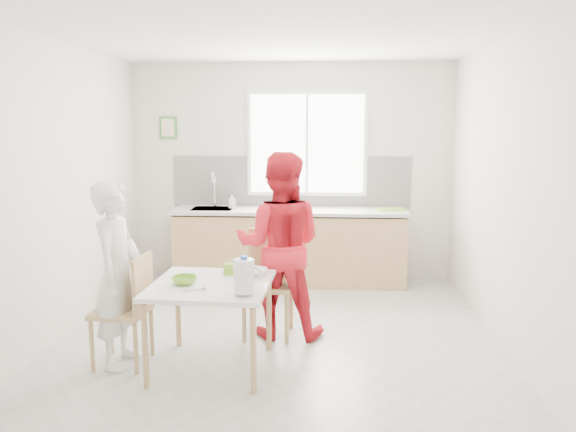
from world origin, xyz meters
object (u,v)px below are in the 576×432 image
chair_left (129,305)px  person_white (118,274)px  bowl_green (184,280)px  bowl_white (254,272)px  dining_table (211,292)px  chair_far (269,277)px  wine_bottle_a (285,195)px  milk_jug (245,275)px  person_red (280,245)px  wine_bottle_b (286,195)px

chair_left → person_white: person_white is taller
bowl_green → bowl_white: bearing=28.5°
dining_table → bowl_green: size_ratio=4.95×
bowl_green → bowl_white: 0.58m
chair_far → wine_bottle_a: (0.02, 1.82, 0.54)m
person_white → milk_jug: 1.13m
person_white → person_red: size_ratio=0.89×
wine_bottle_a → chair_left: bearing=-112.6°
person_white → person_red: (1.26, 0.73, 0.10)m
person_red → milk_jug: 1.07m
bowl_green → person_red: bearing=49.2°
bowl_green → wine_bottle_b: (0.62, 2.74, 0.33)m
milk_jug → bowl_white: bearing=92.6°
bowl_white → chair_far: bearing=82.5°
bowl_green → milk_jug: bearing=-26.2°
bowl_green → milk_jug: milk_jug is taller
dining_table → person_red: size_ratio=0.56×
chair_far → person_white: 1.40m
wine_bottle_b → wine_bottle_a: bearing=-103.8°
chair_left → person_red: size_ratio=0.53×
milk_jug → wine_bottle_a: (0.09, 2.93, 0.22)m
dining_table → chair_far: chair_far is taller
bowl_white → wine_bottle_a: wine_bottle_a is taller
dining_table → bowl_green: bowl_green is taller
milk_jug → wine_bottle_b: bearing=90.5°
bowl_white → wine_bottle_b: (0.11, 2.46, 0.33)m
chair_left → wine_bottle_a: 2.88m
chair_left → bowl_white: (0.99, 0.21, 0.23)m
wine_bottle_a → bowl_green: bearing=-102.7°
person_white → wine_bottle_a: 2.87m
person_white → wine_bottle_b: person_white is taller
wine_bottle_b → dining_table: bearing=-98.8°
person_red → bowl_green: person_red is taller
dining_table → chair_left: 0.69m
milk_jug → wine_bottle_a: bearing=90.7°
bowl_green → wine_bottle_b: 2.83m
bowl_green → bowl_white: bowl_green is taller
dining_table → wine_bottle_b: size_ratio=3.20×
chair_left → person_white: (-0.09, 0.00, 0.25)m
wine_bottle_a → dining_table: bearing=-98.7°
chair_left → chair_far: (1.07, 0.78, 0.04)m
dining_table → bowl_green: 0.23m
person_white → bowl_green: person_white is taller
chair_left → chair_far: bearing=128.6°
wine_bottle_a → person_white: bearing=-114.2°
person_red → wine_bottle_b: person_red is taller
chair_left → bowl_green: size_ratio=4.70×
person_white → wine_bottle_a: bearing=-21.7°
bowl_green → chair_left: bearing=171.6°
chair_left → chair_far: size_ratio=0.93×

